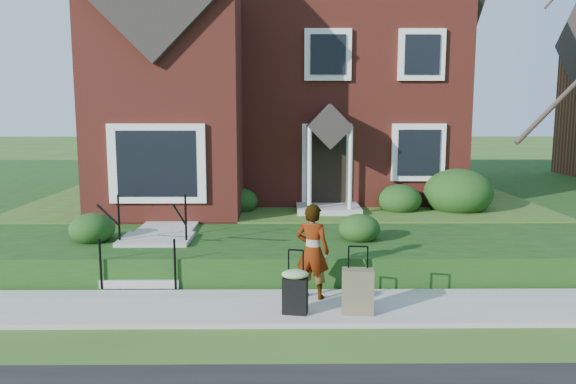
{
  "coord_description": "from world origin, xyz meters",
  "views": [
    {
      "loc": [
        0.04,
        -8.7,
        3.2
      ],
      "look_at": [
        0.14,
        2.0,
        1.64
      ],
      "focal_mm": 35.0,
      "sensor_mm": 36.0,
      "label": 1
    }
  ],
  "objects_px": {
    "woman": "(313,251)",
    "suitcase_black": "(295,289)",
    "front_steps": "(151,253)",
    "suitcase_olive": "(358,291)"
  },
  "relations": [
    {
      "from": "woman",
      "to": "suitcase_black",
      "type": "relative_size",
      "value": 1.58
    },
    {
      "from": "front_steps",
      "to": "woman",
      "type": "bearing_deg",
      "value": -25.75
    },
    {
      "from": "suitcase_black",
      "to": "suitcase_olive",
      "type": "height_order",
      "value": "suitcase_olive"
    },
    {
      "from": "woman",
      "to": "suitcase_olive",
      "type": "height_order",
      "value": "woman"
    },
    {
      "from": "suitcase_olive",
      "to": "suitcase_black",
      "type": "bearing_deg",
      "value": -174.12
    },
    {
      "from": "suitcase_black",
      "to": "suitcase_olive",
      "type": "bearing_deg",
      "value": 11.67
    },
    {
      "from": "woman",
      "to": "suitcase_olive",
      "type": "bearing_deg",
      "value": 155.95
    },
    {
      "from": "front_steps",
      "to": "woman",
      "type": "height_order",
      "value": "woman"
    },
    {
      "from": "suitcase_olive",
      "to": "front_steps",
      "type": "bearing_deg",
      "value": 154.54
    },
    {
      "from": "front_steps",
      "to": "suitcase_olive",
      "type": "xyz_separation_m",
      "value": [
        3.7,
        -2.21,
        -0.04
      ]
    }
  ]
}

